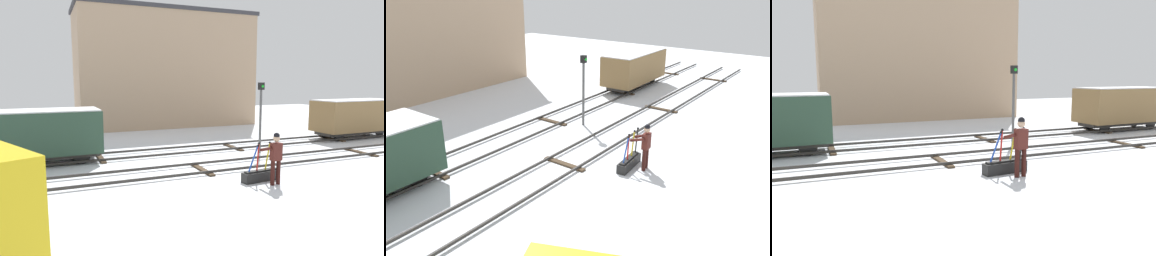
# 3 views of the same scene
# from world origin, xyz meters

# --- Properties ---
(ground_plane) EXTENTS (60.00, 60.00, 0.00)m
(ground_plane) POSITION_xyz_m (0.00, 0.00, 0.00)
(ground_plane) COLOR silver
(track_main_line) EXTENTS (44.00, 1.94, 0.18)m
(track_main_line) POSITION_xyz_m (0.00, 0.00, 0.11)
(track_main_line) COLOR #2D2B28
(track_main_line) RESTS_ON ground_plane
(track_siding_near) EXTENTS (44.00, 1.94, 0.18)m
(track_siding_near) POSITION_xyz_m (0.00, 3.69, 0.11)
(track_siding_near) COLOR #2D2B28
(track_siding_near) RESTS_ON ground_plane
(switch_lever_frame) EXTENTS (1.55, 0.50, 1.45)m
(switch_lever_frame) POSITION_xyz_m (1.37, -2.16, 0.25)
(switch_lever_frame) COLOR black
(switch_lever_frame) RESTS_ON ground_plane
(rail_worker) EXTENTS (0.58, 0.72, 1.86)m
(rail_worker) POSITION_xyz_m (1.58, -2.71, 1.06)
(rail_worker) COLOR #351511
(rail_worker) RESTS_ON ground_plane
(signal_post) EXTENTS (0.24, 0.32, 3.54)m
(signal_post) POSITION_xyz_m (4.15, 2.09, 2.19)
(signal_post) COLOR #4C4C4C
(signal_post) RESTS_ON ground_plane
(apartment_building) EXTENTS (14.12, 5.65, 9.06)m
(apartment_building) POSITION_xyz_m (3.33, 14.68, 4.54)
(apartment_building) COLOR tan
(apartment_building) RESTS_ON ground_plane
(freight_car_back_track) EXTENTS (5.45, 2.23, 2.44)m
(freight_car_back_track) POSITION_xyz_m (12.23, 3.69, 1.40)
(freight_car_back_track) COLOR #2D2B28
(freight_car_back_track) RESTS_ON ground_plane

